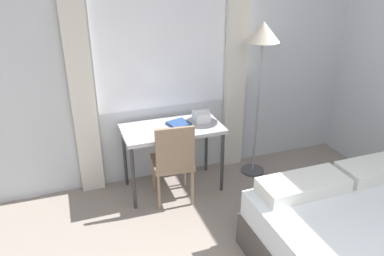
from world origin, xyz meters
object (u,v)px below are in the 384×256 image
object	(u,v)px
desk	(172,133)
desk_chair	(173,159)
book	(179,123)
standing_lamp	(262,46)
telephone	(201,116)

from	to	relation	value
desk	desk_chair	bearing A→B (deg)	-106.00
desk	book	distance (m)	0.13
standing_lamp	book	size ratio (longest dim) A/B	7.05
telephone	book	distance (m)	0.26
desk_chair	standing_lamp	bearing A→B (deg)	19.18
standing_lamp	book	bearing A→B (deg)	177.61
desk	telephone	xyz separation A→B (m)	(0.34, 0.05, 0.13)
desk	standing_lamp	distance (m)	1.30
standing_lamp	telephone	xyz separation A→B (m)	(-0.65, 0.05, -0.72)
desk	telephone	bearing A→B (deg)	8.69
book	desk_chair	bearing A→B (deg)	-118.24
standing_lamp	telephone	bearing A→B (deg)	175.55
desk_chair	standing_lamp	size ratio (longest dim) A/B	0.51
desk_chair	standing_lamp	distance (m)	1.49
desk_chair	standing_lamp	xyz separation A→B (m)	(1.07, 0.26, 1.00)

